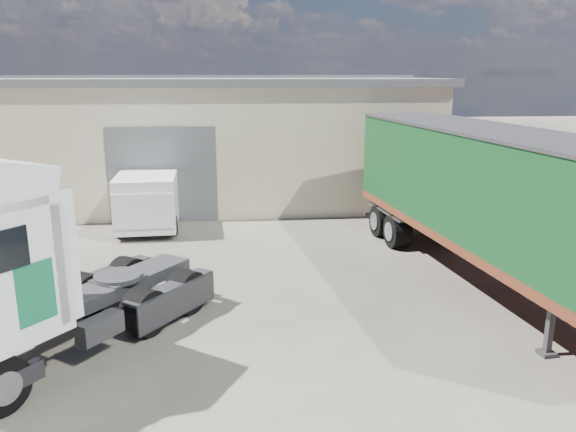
{
  "coord_description": "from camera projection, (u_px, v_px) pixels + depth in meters",
  "views": [
    {
      "loc": [
        0.64,
        -11.05,
        5.5
      ],
      "look_at": [
        2.01,
        3.0,
        1.91
      ],
      "focal_mm": 35.0,
      "sensor_mm": 36.0,
      "label": 1
    }
  ],
  "objects": [
    {
      "name": "ground",
      "position": [
        208.0,
        339.0,
        11.95
      ],
      "size": [
        120.0,
        120.0,
        0.0
      ],
      "primitive_type": "plane",
      "color": "black",
      "rests_on": "ground"
    },
    {
      "name": "warehouse",
      "position": [
        90.0,
        136.0,
        26.16
      ],
      "size": [
        30.6,
        12.6,
        5.42
      ],
      "color": "beige",
      "rests_on": "ground"
    },
    {
      "name": "brick_boundary_wall",
      "position": [
        565.0,
        206.0,
        18.51
      ],
      "size": [
        0.35,
        26.0,
        2.5
      ],
      "primitive_type": "cube",
      "color": "maroon",
      "rests_on": "ground"
    },
    {
      "name": "tractor_unit",
      "position": [
        16.0,
        279.0,
        10.4
      ],
      "size": [
        5.68,
        6.51,
        4.31
      ],
      "rotation": [
        0.0,
        0.0,
        -0.63
      ],
      "color": "black",
      "rests_on": "ground"
    },
    {
      "name": "box_trailer",
      "position": [
        489.0,
        191.0,
        14.68
      ],
      "size": [
        4.03,
        12.64,
        4.13
      ],
      "rotation": [
        0.0,
        0.0,
        0.11
      ],
      "color": "#2D2D30",
      "rests_on": "ground"
    },
    {
      "name": "panel_van",
      "position": [
        150.0,
        197.0,
        20.71
      ],
      "size": [
        2.29,
        5.1,
        2.05
      ],
      "rotation": [
        0.0,
        0.0,
        0.05
      ],
      "color": "black",
      "rests_on": "ground"
    }
  ]
}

